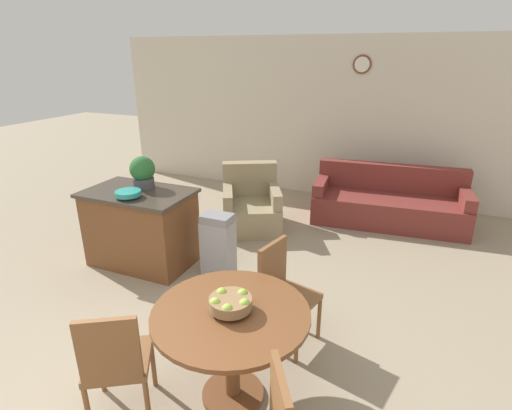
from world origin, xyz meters
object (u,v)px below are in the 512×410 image
Objects in this scene: teal_bowl at (128,193)px; couch at (389,204)px; dining_table at (231,332)px; fruit_bowl at (230,303)px; dining_chair_far_side at (283,289)px; trash_bin at (218,246)px; dining_chair_near_left at (116,360)px; potted_plant at (143,172)px; kitchen_island at (141,227)px; armchair at (251,207)px.

couch is at bearing 46.04° from teal_bowl.
dining_table is 3.71× the size of fruit_bowl.
dining_chair_far_side is (0.12, 0.78, -0.08)m from dining_table.
trash_bin is at bearing -129.79° from couch.
dining_chair_near_left is 2.42× the size of potted_plant.
kitchen_island reaches higher than fruit_bowl.
teal_bowl is (-1.87, 1.23, 0.38)m from dining_table.
dining_chair_near_left is 3.26× the size of teal_bowl.
dining_chair_far_side is at bearing 27.92° from dining_chair_near_left.
potted_plant reaches higher than trash_bin.
dining_chair_near_left is 1.00× the size of dining_chair_far_side.
fruit_bowl is at bearing -96.05° from armchair.
dining_table is at bearing -36.90° from kitchen_island.
kitchen_island is 0.55m from teal_bowl.
armchair is at bearing 59.73° from potted_plant.
dining_chair_far_side reaches higher than fruit_bowl.
dining_chair_near_left is 0.74× the size of kitchen_island.
dining_chair_near_left is at bearing -112.35° from couch.
trash_bin is at bearing -111.81° from dining_chair_far_side.
fruit_bowl is 0.40× the size of trash_bin.
teal_bowl is 0.74× the size of potted_plant.
dining_table is 1.20× the size of dining_chair_near_left.
fruit_bowl is 0.13× the size of couch.
dining_chair_far_side is 3.26× the size of teal_bowl.
teal_bowl reaches higher than couch.
teal_bowl is 3.77m from couch.
couch is at bearing 41.34° from potted_plant.
teal_bowl is at bearing 146.64° from dining_table.
dining_table is at bearing 5.42° from dining_chair_far_side.
teal_bowl is at bearing -162.53° from trash_bin.
kitchen_island is at bearing -174.91° from trash_bin.
trash_bin is at bearing 67.22° from dining_chair_near_left.
armchair is (-1.25, 2.16, -0.21)m from dining_chair_far_side.
dining_chair_far_side is 2.08m from teal_bowl.
couch is (2.62, 2.46, -0.18)m from kitchen_island.
kitchen_island reaches higher than dining_chair_far_side.
dining_chair_far_side is at bearing 81.52° from dining_table.
couch is at bearing 0.39° from armchair.
couch is at bearing 41.81° from dining_chair_near_left.
dining_chair_far_side is 2.28m from potted_plant.
kitchen_island is (-1.91, 1.44, -0.37)m from fruit_bowl.
dining_chair_near_left is at bearing -81.68° from trash_bin.
armchair is at bearing -136.06° from dining_chair_far_side.
dining_table is 2.91× the size of potted_plant.
dining_table is 1.47× the size of trash_bin.
fruit_bowl is (0.00, -0.00, 0.24)m from dining_table.
potted_plant is at bearing -147.42° from armchair.
couch is at bearing 79.67° from dining_table.
couch is at bearing 43.19° from kitchen_island.
teal_bowl is 0.24× the size of armchair.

